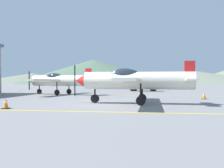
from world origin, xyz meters
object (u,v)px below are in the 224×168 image
object	(u,v)px
traffic_cone_front	(6,103)
traffic_cone_side	(204,96)
airplane_near	(134,80)
airplane_mid	(59,80)
car_sedan	(144,85)

from	to	relation	value
traffic_cone_front	traffic_cone_side	size ratio (longest dim) A/B	1.00
airplane_near	airplane_mid	bearing A→B (deg)	133.13
airplane_mid	car_sedan	world-z (taller)	airplane_mid
airplane_near	traffic_cone_side	xyz separation A→B (m)	(5.53, 4.63, -1.27)
airplane_near	traffic_cone_front	world-z (taller)	airplane_near
airplane_near	traffic_cone_side	world-z (taller)	airplane_near
airplane_mid	traffic_cone_front	size ratio (longest dim) A/B	15.60
airplane_mid	traffic_cone_side	bearing A→B (deg)	-17.44
airplane_mid	traffic_cone_front	distance (m)	13.04
airplane_mid	traffic_cone_front	world-z (taller)	airplane_mid
airplane_near	traffic_cone_side	bearing A→B (deg)	39.94
traffic_cone_side	traffic_cone_front	bearing A→B (deg)	-145.27
airplane_mid	traffic_cone_side	xyz separation A→B (m)	(13.98, -4.39, -1.27)
airplane_near	airplane_mid	world-z (taller)	same
airplane_mid	traffic_cone_front	bearing A→B (deg)	-82.15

